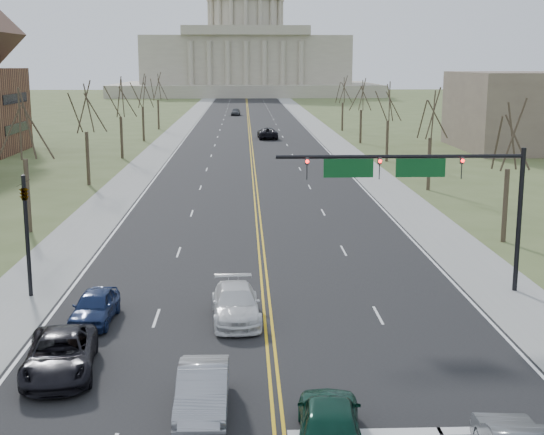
{
  "coord_description": "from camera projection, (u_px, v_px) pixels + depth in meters",
  "views": [
    {
      "loc": [
        -1.04,
        -22.44,
        11.24
      ],
      "look_at": [
        0.48,
        17.64,
        3.0
      ],
      "focal_mm": 50.0,
      "sensor_mm": 36.0,
      "label": 1
    }
  ],
  "objects": [
    {
      "name": "tree_r_1",
      "position": [
        431.0,
        117.0,
        66.59
      ],
      "size": [
        3.74,
        3.74,
        8.5
      ],
      "color": "#382A21",
      "rests_on": "ground"
    },
    {
      "name": "tree_l_3",
      "position": [
        142.0,
        93.0,
        108.43
      ],
      "size": [
        3.96,
        3.96,
        9.0
      ],
      "color": "#382A21",
      "rests_on": "ground"
    },
    {
      "name": "car_nb_inner_lead",
      "position": [
        330.0,
        421.0,
        22.43
      ],
      "size": [
        2.29,
        4.88,
        1.61
      ],
      "primitive_type": "imported",
      "rotation": [
        0.0,
        0.0,
        3.06
      ],
      "color": "#0C3628",
      "rests_on": "road"
    },
    {
      "name": "tree_l_0",
      "position": [
        23.0,
        129.0,
        49.7
      ],
      "size": [
        3.96,
        3.96,
        9.0
      ],
      "color": "#382A21",
      "rests_on": "ground"
    },
    {
      "name": "cross_road",
      "position": [
        271.0,
        350.0,
        30.14
      ],
      "size": [
        120.0,
        14.0,
        0.01
      ],
      "primitive_type": "cube",
      "color": "black",
      "rests_on": "ground"
    },
    {
      "name": "stop_bar",
      "position": [
        440.0,
        431.0,
        23.47
      ],
      "size": [
        9.5,
        0.5,
        0.01
      ],
      "primitive_type": "cube",
      "color": "silver",
      "rests_on": "road"
    },
    {
      "name": "car_far_nb",
      "position": [
        267.0,
        133.0,
        113.3
      ],
      "size": [
        3.05,
        6.13,
        1.67
      ],
      "primitive_type": "imported",
      "rotation": [
        0.0,
        0.0,
        3.19
      ],
      "color": "black",
      "rests_on": "road"
    },
    {
      "name": "tree_l_1",
      "position": [
        85.0,
        110.0,
        69.28
      ],
      "size": [
        3.96,
        3.96,
        9.0
      ],
      "color": "#382A21",
      "rests_on": "ground"
    },
    {
      "name": "edge_line_right",
      "position": [
        305.0,
        128.0,
        132.3
      ],
      "size": [
        0.15,
        380.0,
        0.01
      ],
      "primitive_type": "cube",
      "color": "silver",
      "rests_on": "road"
    },
    {
      "name": "car_sb_inner_lead",
      "position": [
        203.0,
        391.0,
        24.55
      ],
      "size": [
        1.63,
        4.68,
        1.54
      ],
      "primitive_type": "imported",
      "rotation": [
        0.0,
        0.0,
        -0.0
      ],
      "color": "gray",
      "rests_on": "road"
    },
    {
      "name": "sidewalk_right",
      "position": [
        318.0,
        128.0,
        132.38
      ],
      "size": [
        4.0,
        380.0,
        0.03
      ],
      "primitive_type": "cube",
      "color": "gray",
      "rests_on": "ground"
    },
    {
      "name": "tree_l_2",
      "position": [
        120.0,
        100.0,
        88.86
      ],
      "size": [
        3.96,
        3.96,
        9.0
      ],
      "color": "#382A21",
      "rests_on": "ground"
    },
    {
      "name": "road",
      "position": [
        249.0,
        128.0,
        131.94
      ],
      "size": [
        20.0,
        380.0,
        0.01
      ],
      "primitive_type": "cube",
      "color": "black",
      "rests_on": "ground"
    },
    {
      "name": "car_sb_outer_lead",
      "position": [
        60.0,
        355.0,
        27.67
      ],
      "size": [
        3.1,
        5.59,
        1.48
      ],
      "primitive_type": "imported",
      "rotation": [
        0.0,
        0.0,
        0.13
      ],
      "color": "black",
      "rests_on": "road"
    },
    {
      "name": "edge_line_left",
      "position": [
        193.0,
        128.0,
        131.57
      ],
      "size": [
        0.15,
        380.0,
        0.01
      ],
      "primitive_type": "cube",
      "color": "silver",
      "rests_on": "road"
    },
    {
      "name": "signal_left",
      "position": [
        26.0,
        222.0,
        36.31
      ],
      "size": [
        0.32,
        0.36,
        6.0
      ],
      "color": "black",
      "rests_on": "ground"
    },
    {
      "name": "tree_r_0",
      "position": [
        509.0,
        139.0,
        47.01
      ],
      "size": [
        3.74,
        3.74,
        8.5
      ],
      "color": "#382A21",
      "rests_on": "ground"
    },
    {
      "name": "car_far_sb",
      "position": [
        236.0,
        112.0,
        162.87
      ],
      "size": [
        2.14,
        4.67,
        1.55
      ],
      "primitive_type": "imported",
      "rotation": [
        0.0,
        0.0,
        -0.07
      ],
      "color": "#45474B",
      "rests_on": "road"
    },
    {
      "name": "car_sb_inner_second",
      "position": [
        236.0,
        304.0,
        33.5
      ],
      "size": [
        2.37,
        5.19,
        1.47
      ],
      "primitive_type": "imported",
      "rotation": [
        0.0,
        0.0,
        0.06
      ],
      "color": "silver",
      "rests_on": "road"
    },
    {
      "name": "ground",
      "position": [
        278.0,
        420.0,
        24.26
      ],
      "size": [
        600.0,
        600.0,
        0.0
      ],
      "primitive_type": "plane",
      "color": "#4A592C",
      "rests_on": "ground"
    },
    {
      "name": "tree_r_3",
      "position": [
        361.0,
        96.0,
        105.74
      ],
      "size": [
        3.74,
        3.74,
        8.5
      ],
      "color": "#382A21",
      "rests_on": "ground"
    },
    {
      "name": "tree_r_4",
      "position": [
        343.0,
        91.0,
        125.32
      ],
      "size": [
        3.74,
        3.74,
        8.5
      ],
      "color": "#382A21",
      "rests_on": "ground"
    },
    {
      "name": "car_sb_outer_second",
      "position": [
        95.0,
        307.0,
        33.19
      ],
      "size": [
        1.86,
        4.26,
        1.43
      ],
      "primitive_type": "imported",
      "rotation": [
        0.0,
        0.0,
        -0.04
      ],
      "color": "#16254F",
      "rests_on": "road"
    },
    {
      "name": "capitol",
      "position": [
        246.0,
        54.0,
        266.03
      ],
      "size": [
        90.0,
        60.0,
        50.0
      ],
      "color": "#B7AF98",
      "rests_on": "ground"
    },
    {
      "name": "center_line",
      "position": [
        249.0,
        128.0,
        131.93
      ],
      "size": [
        0.42,
        380.0,
        0.01
      ],
      "primitive_type": "cube",
      "color": "gold",
      "rests_on": "road"
    },
    {
      "name": "tree_r_2",
      "position": [
        388.0,
        104.0,
        86.17
      ],
      "size": [
        3.74,
        3.74,
        8.5
      ],
      "color": "#382A21",
      "rests_on": "ground"
    },
    {
      "name": "sidewalk_left",
      "position": [
        180.0,
        128.0,
        131.49
      ],
      "size": [
        4.0,
        380.0,
        0.03
      ],
      "primitive_type": "cube",
      "color": "gray",
      "rests_on": "ground"
    },
    {
      "name": "tree_l_4",
      "position": [
        158.0,
        88.0,
        128.01
      ],
      "size": [
        3.96,
        3.96,
        9.0
      ],
      "color": "#382A21",
      "rests_on": "ground"
    },
    {
      "name": "signal_mast",
      "position": [
        419.0,
        178.0,
        36.59
      ],
      "size": [
        12.12,
        0.44,
        7.2
      ],
      "color": "black",
      "rests_on": "ground"
    }
  ]
}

